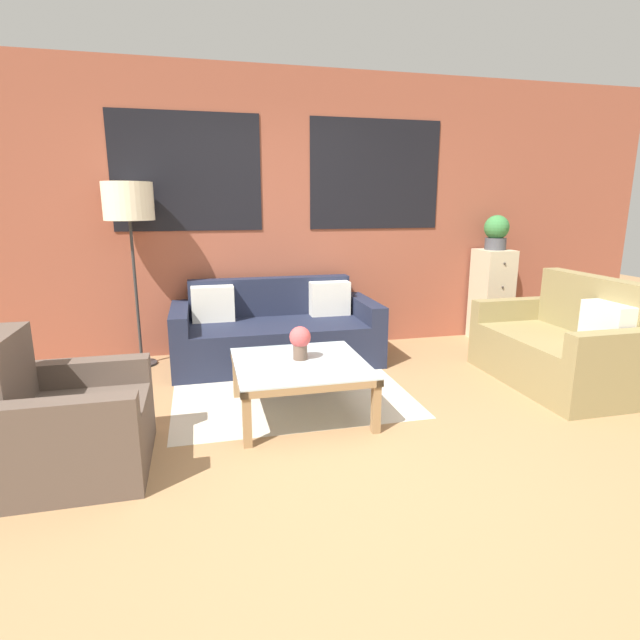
{
  "coord_description": "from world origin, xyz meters",
  "views": [
    {
      "loc": [
        -0.89,
        -2.71,
        1.52
      ],
      "look_at": [
        0.08,
        1.28,
        0.55
      ],
      "focal_mm": 28.0,
      "sensor_mm": 36.0,
      "label": 1
    }
  ],
  "objects_px": {
    "armchair_corner": "(67,426)",
    "coffee_table": "(300,369)",
    "couch_dark": "(276,333)",
    "potted_plant": "(496,232)",
    "settee_vintage": "(561,348)",
    "floor_lamp": "(129,207)",
    "flower_vase": "(300,341)",
    "drawer_cabinet": "(491,295)"
  },
  "relations": [
    {
      "from": "floor_lamp",
      "to": "flower_vase",
      "type": "relative_size",
      "value": 6.88
    },
    {
      "from": "armchair_corner",
      "to": "coffee_table",
      "type": "bearing_deg",
      "value": 17.99
    },
    {
      "from": "couch_dark",
      "to": "floor_lamp",
      "type": "height_order",
      "value": "floor_lamp"
    },
    {
      "from": "flower_vase",
      "to": "couch_dark",
      "type": "bearing_deg",
      "value": 89.84
    },
    {
      "from": "drawer_cabinet",
      "to": "potted_plant",
      "type": "xyz_separation_m",
      "value": [
        0.0,
        0.0,
        0.7
      ]
    },
    {
      "from": "couch_dark",
      "to": "armchair_corner",
      "type": "xyz_separation_m",
      "value": [
        -1.47,
        -1.76,
        -0.0
      ]
    },
    {
      "from": "coffee_table",
      "to": "drawer_cabinet",
      "type": "xyz_separation_m",
      "value": [
        2.48,
        1.5,
        0.17
      ]
    },
    {
      "from": "couch_dark",
      "to": "drawer_cabinet",
      "type": "xyz_separation_m",
      "value": [
        2.46,
        0.21,
        0.23
      ]
    },
    {
      "from": "floor_lamp",
      "to": "flower_vase",
      "type": "bearing_deg",
      "value": -48.01
    },
    {
      "from": "drawer_cabinet",
      "to": "potted_plant",
      "type": "height_order",
      "value": "potted_plant"
    },
    {
      "from": "couch_dark",
      "to": "drawer_cabinet",
      "type": "height_order",
      "value": "drawer_cabinet"
    },
    {
      "from": "armchair_corner",
      "to": "coffee_table",
      "type": "xyz_separation_m",
      "value": [
        1.45,
        0.47,
        0.06
      ]
    },
    {
      "from": "settee_vintage",
      "to": "flower_vase",
      "type": "height_order",
      "value": "settee_vintage"
    },
    {
      "from": "potted_plant",
      "to": "armchair_corner",
      "type": "bearing_deg",
      "value": -153.4
    },
    {
      "from": "coffee_table",
      "to": "drawer_cabinet",
      "type": "distance_m",
      "value": 2.91
    },
    {
      "from": "coffee_table",
      "to": "floor_lamp",
      "type": "xyz_separation_m",
      "value": [
        -1.26,
        1.48,
        1.14
      ]
    },
    {
      "from": "floor_lamp",
      "to": "potted_plant",
      "type": "height_order",
      "value": "floor_lamp"
    },
    {
      "from": "flower_vase",
      "to": "floor_lamp",
      "type": "bearing_deg",
      "value": 131.99
    },
    {
      "from": "coffee_table",
      "to": "potted_plant",
      "type": "distance_m",
      "value": 3.03
    },
    {
      "from": "coffee_table",
      "to": "flower_vase",
      "type": "xyz_separation_m",
      "value": [
        0.01,
        0.06,
        0.2
      ]
    },
    {
      "from": "settee_vintage",
      "to": "armchair_corner",
      "type": "distance_m",
      "value": 3.78
    },
    {
      "from": "couch_dark",
      "to": "coffee_table",
      "type": "height_order",
      "value": "couch_dark"
    },
    {
      "from": "potted_plant",
      "to": "flower_vase",
      "type": "height_order",
      "value": "potted_plant"
    },
    {
      "from": "settee_vintage",
      "to": "potted_plant",
      "type": "distance_m",
      "value": 1.68
    },
    {
      "from": "settee_vintage",
      "to": "floor_lamp",
      "type": "bearing_deg",
      "value": 158.69
    },
    {
      "from": "coffee_table",
      "to": "potted_plant",
      "type": "height_order",
      "value": "potted_plant"
    },
    {
      "from": "couch_dark",
      "to": "potted_plant",
      "type": "distance_m",
      "value": 2.64
    },
    {
      "from": "coffee_table",
      "to": "potted_plant",
      "type": "bearing_deg",
      "value": 31.13
    },
    {
      "from": "couch_dark",
      "to": "settee_vintage",
      "type": "height_order",
      "value": "settee_vintage"
    },
    {
      "from": "settee_vintage",
      "to": "flower_vase",
      "type": "relative_size",
      "value": 5.68
    },
    {
      "from": "armchair_corner",
      "to": "couch_dark",
      "type": "bearing_deg",
      "value": 50.06
    },
    {
      "from": "drawer_cabinet",
      "to": "coffee_table",
      "type": "bearing_deg",
      "value": -148.87
    },
    {
      "from": "couch_dark",
      "to": "coffee_table",
      "type": "relative_size",
      "value": 2.07
    },
    {
      "from": "couch_dark",
      "to": "settee_vintage",
      "type": "xyz_separation_m",
      "value": [
        2.26,
        -1.19,
        0.03
      ]
    },
    {
      "from": "potted_plant",
      "to": "flower_vase",
      "type": "bearing_deg",
      "value": -149.81
    },
    {
      "from": "armchair_corner",
      "to": "potted_plant",
      "type": "height_order",
      "value": "potted_plant"
    },
    {
      "from": "couch_dark",
      "to": "potted_plant",
      "type": "xyz_separation_m",
      "value": [
        2.46,
        0.21,
        0.93
      ]
    },
    {
      "from": "flower_vase",
      "to": "armchair_corner",
      "type": "bearing_deg",
      "value": -159.95
    },
    {
      "from": "settee_vintage",
      "to": "drawer_cabinet",
      "type": "bearing_deg",
      "value": 81.85
    },
    {
      "from": "floor_lamp",
      "to": "flower_vase",
      "type": "distance_m",
      "value": 2.12
    },
    {
      "from": "armchair_corner",
      "to": "floor_lamp",
      "type": "relative_size",
      "value": 0.49
    },
    {
      "from": "armchair_corner",
      "to": "flower_vase",
      "type": "relative_size",
      "value": 3.4
    }
  ]
}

